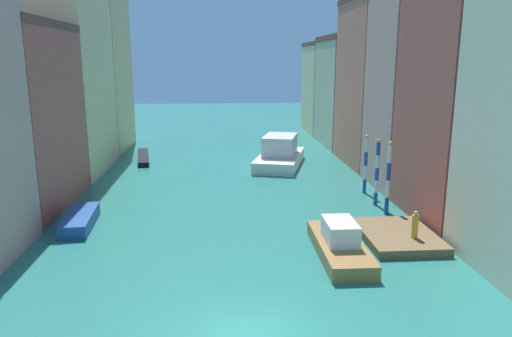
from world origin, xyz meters
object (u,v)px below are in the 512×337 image
Objects in this scene: motorboat_1 at (80,220)px; mooring_pole_0 at (388,177)px; person_on_dock at (415,225)px; motorboat_0 at (340,243)px; waterfront_dock at (398,236)px; mooring_pole_2 at (366,164)px; mooring_pole_1 at (377,172)px; gondola_black at (143,157)px; vaporetto_white at (280,154)px.

mooring_pole_0 is at bearing 2.63° from motorboat_1.
motorboat_0 is (-4.57, -0.94, -0.59)m from person_on_dock.
motorboat_1 is (-19.39, 3.90, 0.16)m from waterfront_dock.
mooring_pole_2 is 0.88× the size of motorboat_1.
mooring_pole_0 reaches higher than mooring_pole_1.
mooring_pole_0 is 0.62× the size of gondola_black.
mooring_pole_1 reaches higher than mooring_pole_2.
mooring_pole_1 is 10.37m from motorboat_0.
motorboat_1 is at bearing -177.37° from mooring_pole_0.
waterfront_dock is 7.45m from mooring_pole_1.
waterfront_dock is 0.81× the size of motorboat_0.
person_on_dock is 20.58m from motorboat_1.
motorboat_0 is at bearing -112.56° from mooring_pole_2.
mooring_pole_1 is 1.04× the size of mooring_pole_2.
mooring_pole_2 reaches higher than vaporetto_white.
mooring_pole_0 reaches higher than vaporetto_white.
vaporetto_white is 1.90× the size of motorboat_1.
mooring_pole_2 is 13.32m from motorboat_0.
mooring_pole_1 is at bearing -42.38° from gondola_black.
mooring_pole_1 is 0.48× the size of vaporetto_white.
mooring_pole_1 is at bearing -68.78° from vaporetto_white.
mooring_pole_0 reaches higher than person_on_dock.
person_on_dock reaches higher than motorboat_0.
gondola_black is at bearing 143.48° from mooring_pole_2.
motorboat_1 is at bearing -131.44° from vaporetto_white.
waterfront_dock is 0.56× the size of vaporetto_white.
waterfront_dock reaches higher than gondola_black.
mooring_pole_0 is at bearing -88.60° from mooring_pole_1.
mooring_pole_0 is at bearing 86.02° from person_on_dock.
motorboat_0 is at bearing -88.87° from vaporetto_white.
motorboat_0 is (-4.97, -6.74, -1.94)m from mooring_pole_0.
motorboat_1 is at bearing 168.63° from waterfront_dock.
motorboat_0 is (-3.97, -1.90, 0.40)m from waterfront_dock.
mooring_pole_0 is 1.04× the size of mooring_pole_1.
mooring_pole_0 is 0.96× the size of motorboat_1.
motorboat_1 is (-20.48, -6.39, -1.98)m from mooring_pole_2.
vaporetto_white is 22.77m from motorboat_0.
gondola_black is (-18.59, 24.87, -0.00)m from waterfront_dock.
person_on_dock is at bearing -92.54° from mooring_pole_2.
mooring_pole_2 is 0.46× the size of vaporetto_white.
waterfront_dock is 3.57× the size of person_on_dock.
mooring_pole_0 reaches higher than mooring_pole_2.
gondola_black is at bearing 137.62° from mooring_pole_1.
mooring_pole_0 is 1.09× the size of mooring_pole_2.
vaporetto_white reaches higher than gondola_black.
mooring_pole_0 is at bearing 53.60° from motorboat_0.
gondola_black is at bearing 118.64° from motorboat_0.
gondola_black is at bearing 87.82° from motorboat_1.
vaporetto_white is at bearing 102.94° from person_on_dock.
mooring_pole_2 is 0.57× the size of gondola_black.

